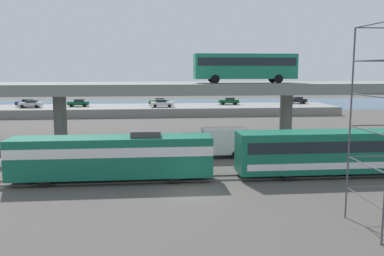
# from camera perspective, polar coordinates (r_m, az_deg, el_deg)

# --- Properties ---
(ground_plane) EXTENTS (260.00, 260.00, 0.00)m
(ground_plane) POSITION_cam_1_polar(r_m,az_deg,el_deg) (30.91, 0.11, -9.02)
(ground_plane) COLOR #4C4944
(rail_strip_near) EXTENTS (110.00, 0.12, 0.12)m
(rail_strip_near) POSITION_cam_1_polar(r_m,az_deg,el_deg) (34.01, -0.45, -7.31)
(rail_strip_near) COLOR #59544C
(rail_strip_near) RESTS_ON ground_plane
(rail_strip_far) EXTENTS (110.00, 0.12, 0.12)m
(rail_strip_far) POSITION_cam_1_polar(r_m,az_deg,el_deg) (35.42, -0.67, -6.68)
(rail_strip_far) COLOR #59544C
(rail_strip_far) RESTS_ON ground_plane
(train_locomotive) EXTENTS (17.33, 3.04, 4.18)m
(train_locomotive) POSITION_cam_1_polar(r_m,az_deg,el_deg) (34.33, -12.35, -3.70)
(train_locomotive) COLOR #14664C
(train_locomotive) RESTS_ON ground_plane
(train_coach_lead) EXTENTS (22.65, 3.04, 3.86)m
(train_coach_lead) POSITION_cam_1_polar(r_m,az_deg,el_deg) (38.79, 22.96, -2.84)
(train_coach_lead) COLOR #14664C
(train_coach_lead) RESTS_ON ground_plane
(highway_overpass) EXTENTS (96.00, 10.33, 7.48)m
(highway_overpass) POSITION_cam_1_polar(r_m,az_deg,el_deg) (49.53, -2.22, 5.32)
(highway_overpass) COLOR gray
(highway_overpass) RESTS_ON ground_plane
(transit_bus_on_overpass) EXTENTS (12.00, 2.68, 3.40)m
(transit_bus_on_overpass) POSITION_cam_1_polar(r_m,az_deg,el_deg) (49.57, 7.30, 8.55)
(transit_bus_on_overpass) COLOR #197A56
(transit_bus_on_overpass) RESTS_ON highway_overpass
(service_truck_east) EXTENTS (6.80, 2.46, 3.04)m
(service_truck_east) POSITION_cam_1_polar(r_m,az_deg,el_deg) (42.98, 3.32, -1.91)
(service_truck_east) COLOR black
(service_truck_east) RESTS_ON ground_plane
(pier_parking_lot) EXTENTS (68.99, 12.94, 1.66)m
(pier_parking_lot) POSITION_cam_1_polar(r_m,az_deg,el_deg) (84.84, -3.63, 2.50)
(pier_parking_lot) COLOR gray
(pier_parking_lot) RESTS_ON ground_plane
(parked_car_0) EXTENTS (4.12, 1.83, 1.50)m
(parked_car_0) POSITION_cam_1_polar(r_m,az_deg,el_deg) (85.97, -15.36, 3.37)
(parked_car_0) COLOR #0C4C26
(parked_car_0) RESTS_ON pier_parking_lot
(parked_car_1) EXTENTS (4.27, 1.90, 1.50)m
(parked_car_1) POSITION_cam_1_polar(r_m,az_deg,el_deg) (93.21, 14.22, 3.76)
(parked_car_1) COLOR black
(parked_car_1) RESTS_ON pier_parking_lot
(parked_car_2) EXTENTS (4.09, 1.86, 1.50)m
(parked_car_2) POSITION_cam_1_polar(r_m,az_deg,el_deg) (89.70, -21.79, 3.27)
(parked_car_2) COLOR navy
(parked_car_2) RESTS_ON pier_parking_lot
(parked_car_3) EXTENTS (4.29, 1.94, 1.50)m
(parked_car_3) POSITION_cam_1_polar(r_m,az_deg,el_deg) (86.42, -21.34, 3.13)
(parked_car_3) COLOR #B7B7BC
(parked_car_3) RESTS_ON pier_parking_lot
(parked_car_4) EXTENTS (4.11, 1.91, 1.50)m
(parked_car_4) POSITION_cam_1_polar(r_m,az_deg,el_deg) (86.52, -4.56, 3.66)
(parked_car_4) COLOR #0C4C26
(parked_car_4) RESTS_ON pier_parking_lot
(parked_car_5) EXTENTS (4.17, 1.85, 1.50)m
(parked_car_5) POSITION_cam_1_polar(r_m,az_deg,el_deg) (88.10, 5.11, 3.74)
(parked_car_5) COLOR #0C4C26
(parked_car_5) RESTS_ON pier_parking_lot
(parked_car_6) EXTENTS (4.55, 1.95, 1.50)m
(parked_car_6) POSITION_cam_1_polar(r_m,az_deg,el_deg) (81.99, -4.16, 3.42)
(parked_car_6) COLOR silver
(parked_car_6) RESTS_ON pier_parking_lot
(harbor_water) EXTENTS (140.00, 36.00, 0.01)m
(harbor_water) POSITION_cam_1_polar(r_m,az_deg,el_deg) (107.81, -4.07, 3.25)
(harbor_water) COLOR #2D5170
(harbor_water) RESTS_ON ground_plane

